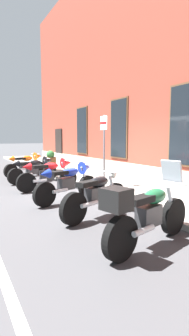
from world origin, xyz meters
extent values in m
plane|color=#38383A|center=(0.00, 0.00, 0.00)|extent=(140.00, 140.00, 0.00)
cube|color=gray|center=(0.00, 1.27, 0.06)|extent=(30.18, 2.54, 0.12)
cube|color=gray|center=(0.00, 2.50, 0.35)|extent=(24.18, 0.10, 0.70)
cube|color=black|center=(-8.64, 2.51, 1.15)|extent=(1.10, 0.08, 2.30)
cube|color=#513823|center=(-5.18, 2.52, 2.10)|extent=(1.22, 0.06, 2.52)
cube|color=black|center=(-5.18, 2.49, 2.10)|extent=(1.10, 0.03, 2.40)
cube|color=#513823|center=(-1.73, 2.52, 2.10)|extent=(1.22, 0.06, 2.52)
cube|color=black|center=(-1.73, 2.49, 2.10)|extent=(1.10, 0.03, 2.40)
cube|color=#513823|center=(1.73, 2.52, 2.10)|extent=(1.22, 0.06, 2.52)
cube|color=black|center=(1.73, 2.49, 2.10)|extent=(1.10, 0.03, 2.40)
cylinder|color=black|center=(-4.33, -0.18, 0.31)|extent=(0.31, 0.62, 0.62)
cylinder|color=black|center=(-3.86, -1.57, 0.31)|extent=(0.31, 0.62, 0.62)
cylinder|color=silver|center=(-4.30, -0.27, 0.58)|extent=(0.17, 0.33, 0.67)
cube|color=#28282B|center=(-4.08, -0.92, 0.49)|extent=(0.35, 0.49, 0.32)
ellipsoid|color=orange|center=(-4.13, -0.78, 0.80)|extent=(0.41, 0.58, 0.24)
cube|color=black|center=(-4.00, -1.14, 0.81)|extent=(0.36, 0.53, 0.10)
cylinder|color=silver|center=(-4.27, -0.35, 0.97)|extent=(0.60, 0.24, 0.04)
cylinder|color=silver|center=(-3.87, -1.16, 0.36)|extent=(0.23, 0.45, 0.09)
cone|color=orange|center=(-4.32, -0.23, 0.87)|extent=(0.45, 0.44, 0.36)
cone|color=orange|center=(-3.86, -1.55, 0.83)|extent=(0.31, 0.32, 0.24)
cylinder|color=black|center=(-2.57, -0.29, 0.31)|extent=(0.26, 0.63, 0.62)
cylinder|color=black|center=(-2.22, -1.72, 0.31)|extent=(0.26, 0.63, 0.62)
cylinder|color=silver|center=(-2.55, -0.39, 0.55)|extent=(0.14, 0.31, 0.61)
cube|color=#28282B|center=(-2.38, -1.05, 0.49)|extent=(0.32, 0.48, 0.32)
ellipsoid|color=black|center=(-2.42, -0.91, 0.74)|extent=(0.38, 0.57, 0.24)
cube|color=black|center=(-2.33, -1.28, 0.75)|extent=(0.33, 0.52, 0.10)
cylinder|color=silver|center=(-2.53, -0.47, 0.91)|extent=(0.61, 0.18, 0.04)
cylinder|color=silver|center=(-2.19, -1.32, 0.36)|extent=(0.20, 0.46, 0.09)
cone|color=black|center=(-2.56, -0.34, 0.81)|extent=(0.43, 0.42, 0.36)
cone|color=black|center=(-2.22, -1.70, 0.77)|extent=(0.30, 0.31, 0.24)
cylinder|color=black|center=(-0.84, -0.23, 0.32)|extent=(0.19, 0.64, 0.63)
cylinder|color=black|center=(-0.67, -1.72, 0.32)|extent=(0.19, 0.64, 0.63)
cylinder|color=silver|center=(-0.83, -0.33, 0.58)|extent=(0.11, 0.32, 0.65)
cube|color=#28282B|center=(-0.75, -1.02, 0.50)|extent=(0.27, 0.46, 0.32)
ellipsoid|color=red|center=(-0.77, -0.87, 0.79)|extent=(0.32, 0.55, 0.24)
cube|color=black|center=(-0.72, -1.25, 0.80)|extent=(0.27, 0.50, 0.10)
cylinder|color=silver|center=(-0.82, -0.41, 0.96)|extent=(0.62, 0.11, 0.04)
cylinder|color=silver|center=(-0.60, -1.31, 0.37)|extent=(0.14, 0.46, 0.09)
cone|color=red|center=(-0.84, -0.28, 0.86)|extent=(0.40, 0.38, 0.36)
cone|color=red|center=(-0.67, -1.70, 0.82)|extent=(0.27, 0.29, 0.24)
cylinder|color=black|center=(0.72, -0.30, 0.32)|extent=(0.30, 0.64, 0.63)
cylinder|color=black|center=(1.15, -1.73, 0.32)|extent=(0.30, 0.64, 0.63)
cylinder|color=silver|center=(0.75, -0.40, 0.58)|extent=(0.16, 0.33, 0.66)
cube|color=#28282B|center=(0.95, -1.07, 0.50)|extent=(0.34, 0.48, 0.32)
ellipsoid|color=#192D9E|center=(0.91, -0.92, 0.80)|extent=(0.40, 0.57, 0.24)
cube|color=black|center=(1.02, -1.29, 0.81)|extent=(0.35, 0.52, 0.10)
cylinder|color=silver|center=(0.78, -0.48, 0.97)|extent=(0.60, 0.21, 0.04)
cylinder|color=silver|center=(1.15, -1.32, 0.37)|extent=(0.22, 0.46, 0.09)
cone|color=#192D9E|center=(0.74, -0.35, 0.87)|extent=(0.44, 0.43, 0.36)
cone|color=#192D9E|center=(1.15, -1.71, 0.83)|extent=(0.30, 0.32, 0.24)
cylinder|color=black|center=(2.26, -0.37, 0.33)|extent=(0.33, 0.67, 0.66)
cylinder|color=black|center=(2.70, -1.66, 0.33)|extent=(0.33, 0.67, 0.66)
cylinder|color=silver|center=(2.29, -0.47, 0.57)|extent=(0.17, 0.31, 0.62)
cube|color=#28282B|center=(2.50, -1.06, 0.51)|extent=(0.35, 0.49, 0.32)
ellipsoid|color=black|center=(2.45, -0.92, 0.77)|extent=(0.42, 0.58, 0.24)
cube|color=black|center=(2.57, -1.28, 0.78)|extent=(0.36, 0.53, 0.10)
cylinder|color=silver|center=(2.32, -0.54, 0.94)|extent=(0.60, 0.24, 0.04)
cylinder|color=silver|center=(2.71, -1.31, 0.38)|extent=(0.23, 0.45, 0.09)
sphere|color=silver|center=(2.29, -0.47, 0.87)|extent=(0.18, 0.18, 0.18)
cylinder|color=black|center=(3.99, -0.30, 0.33)|extent=(0.27, 0.66, 0.65)
cylinder|color=black|center=(4.33, -1.69, 0.33)|extent=(0.27, 0.66, 0.65)
cylinder|color=silver|center=(4.02, -0.40, 0.58)|extent=(0.14, 0.32, 0.64)
cube|color=#28282B|center=(4.17, -1.04, 0.51)|extent=(0.32, 0.48, 0.32)
ellipsoid|color=#195633|center=(4.14, -0.90, 0.79)|extent=(0.38, 0.57, 0.24)
cube|color=black|center=(4.23, -1.27, 0.80)|extent=(0.33, 0.52, 0.10)
cylinder|color=silver|center=(4.03, -0.47, 0.96)|extent=(0.61, 0.18, 0.04)
cylinder|color=silver|center=(4.36, -1.31, 0.38)|extent=(0.19, 0.46, 0.09)
cube|color=#B2BCC6|center=(4.02, -0.41, 1.14)|extent=(0.38, 0.22, 0.40)
cube|color=black|center=(4.36, -1.79, 0.90)|extent=(0.43, 0.40, 0.30)
cylinder|color=#4C4C51|center=(0.08, 0.66, 1.28)|extent=(0.06, 0.06, 2.32)
cube|color=white|center=(0.08, 0.64, 2.19)|extent=(0.36, 0.03, 0.44)
cube|color=red|center=(0.08, 0.63, 2.19)|extent=(0.36, 0.01, 0.08)
cylinder|color=brown|center=(-4.76, 0.54, 0.44)|extent=(0.55, 0.55, 0.63)
cylinder|color=black|center=(-4.76, 0.54, 0.44)|extent=(0.58, 0.58, 0.04)
sphere|color=#28602D|center=(-4.76, 0.54, 0.89)|extent=(0.40, 0.40, 0.40)
camera|label=1|loc=(7.04, -3.65, 1.72)|focal=26.66mm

